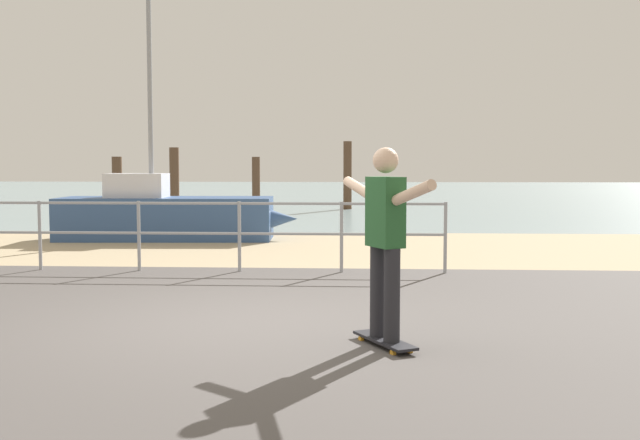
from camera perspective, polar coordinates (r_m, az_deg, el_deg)
ground_plane at (r=6.68m, az=-7.89°, el=-9.60°), size 24.00×10.00×0.04m
beach_strip at (r=14.51m, az=-1.71°, el=-2.09°), size 24.00×6.00×0.04m
sea_surface at (r=42.41m, az=1.64°, el=2.06°), size 72.00×50.00×0.04m
railing_fence at (r=11.73m, az=-16.97°, el=-0.36°), size 10.53×0.05×1.05m
sailboat at (r=16.15m, az=-10.92°, el=0.34°), size 5.00×1.65×4.99m
skateboard at (r=6.66m, az=4.87°, el=-9.02°), size 0.56×0.80×0.08m
skateboarder at (r=6.51m, az=4.92°, el=-0.86°), size 0.77×1.32×1.65m
groyne_post_0 at (r=28.67m, az=-14.99°, el=2.75°), size 0.36×0.36×1.87m
groyne_post_1 at (r=25.27m, az=-10.88°, el=2.95°), size 0.31×0.31×2.14m
groyne_post_2 at (r=23.92m, az=-4.83°, el=2.57°), size 0.25×0.25×1.82m
groyne_post_3 at (r=26.63m, az=2.08°, el=3.36°), size 0.29×0.29×2.39m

